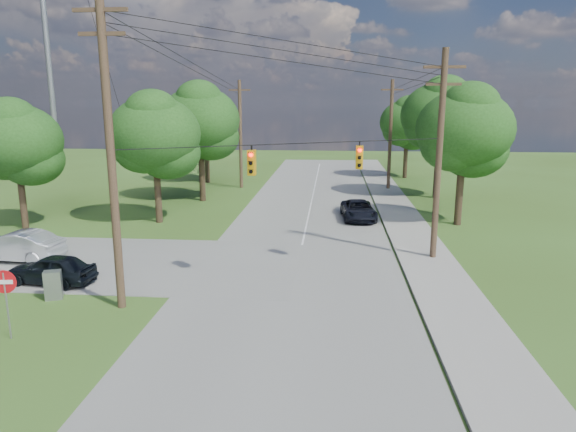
# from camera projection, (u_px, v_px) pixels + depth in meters

# --- Properties ---
(ground) EXTENTS (140.00, 140.00, 0.00)m
(ground) POSITION_uv_depth(u_px,v_px,m) (235.00, 315.00, 19.56)
(ground) COLOR #39561C
(ground) RESTS_ON ground
(main_road) EXTENTS (10.00, 100.00, 0.03)m
(main_road) POSITION_uv_depth(u_px,v_px,m) (296.00, 274.00, 24.26)
(main_road) COLOR gray
(main_road) RESTS_ON ground
(sidewalk_east) EXTENTS (2.60, 100.00, 0.12)m
(sidewalk_east) POSITION_uv_depth(u_px,v_px,m) (440.00, 277.00, 23.69)
(sidewalk_east) COLOR gray
(sidewalk_east) RESTS_ON ground
(pole_sw) EXTENTS (2.00, 0.32, 12.00)m
(pole_sw) POSITION_uv_depth(u_px,v_px,m) (110.00, 149.00, 19.00)
(pole_sw) COLOR brown
(pole_sw) RESTS_ON ground
(pole_ne) EXTENTS (2.00, 0.32, 10.50)m
(pole_ne) POSITION_uv_depth(u_px,v_px,m) (439.00, 153.00, 25.43)
(pole_ne) COLOR brown
(pole_ne) RESTS_ON ground
(pole_north_e) EXTENTS (2.00, 0.32, 10.00)m
(pole_north_e) POSITION_uv_depth(u_px,v_px,m) (390.00, 134.00, 46.91)
(pole_north_e) COLOR brown
(pole_north_e) RESTS_ON ground
(pole_north_w) EXTENTS (2.00, 0.32, 10.00)m
(pole_north_w) POSITION_uv_depth(u_px,v_px,m) (240.00, 134.00, 48.07)
(pole_north_w) COLOR brown
(pole_north_w) RESTS_ON ground
(power_lines) EXTENTS (13.93, 29.62, 4.93)m
(power_lines) POSITION_uv_depth(u_px,v_px,m) (296.00, 80.00, 28.70)
(power_lines) COLOR black
(power_lines) RESTS_ON ground
(traffic_signals) EXTENTS (4.91, 3.27, 1.05)m
(traffic_signals) POSITION_uv_depth(u_px,v_px,m) (308.00, 159.00, 22.48)
(traffic_signals) COLOR #C98F0B
(traffic_signals) RESTS_ON ground
(tree_w_near) EXTENTS (6.00, 6.00, 8.40)m
(tree_w_near) POSITION_uv_depth(u_px,v_px,m) (155.00, 134.00, 33.55)
(tree_w_near) COLOR #473123
(tree_w_near) RESTS_ON ground
(tree_w_mid) EXTENTS (6.40, 6.40, 9.22)m
(tree_w_mid) POSITION_uv_depth(u_px,v_px,m) (200.00, 120.00, 41.11)
(tree_w_mid) COLOR #473123
(tree_w_mid) RESTS_ON ground
(tree_w_far) EXTENTS (6.00, 6.00, 8.73)m
(tree_w_far) POSITION_uv_depth(u_px,v_px,m) (206.00, 120.00, 51.08)
(tree_w_far) COLOR #473123
(tree_w_far) RESTS_ON ground
(tree_e_near) EXTENTS (6.20, 6.20, 8.81)m
(tree_e_near) POSITION_uv_depth(u_px,v_px,m) (464.00, 130.00, 32.79)
(tree_e_near) COLOR #473123
(tree_e_near) RESTS_ON ground
(tree_e_mid) EXTENTS (6.60, 6.60, 9.64)m
(tree_e_mid) POSITION_uv_depth(u_px,v_px,m) (441.00, 116.00, 42.34)
(tree_e_mid) COLOR #473123
(tree_e_mid) RESTS_ON ground
(tree_e_far) EXTENTS (5.80, 5.80, 8.32)m
(tree_e_far) POSITION_uv_depth(u_px,v_px,m) (407.00, 122.00, 54.31)
(tree_e_far) COLOR #473123
(tree_e_far) RESTS_ON ground
(tree_cross_n) EXTENTS (5.60, 5.60, 7.91)m
(tree_cross_n) POSITION_uv_depth(u_px,v_px,m) (16.00, 141.00, 31.85)
(tree_cross_n) COLOR #473123
(tree_cross_n) RESTS_ON ground
(car_cross_dark) EXTENTS (4.07, 2.09, 1.33)m
(car_cross_dark) POSITION_uv_depth(u_px,v_px,m) (52.00, 269.00, 22.76)
(car_cross_dark) COLOR black
(car_cross_dark) RESTS_ON cross_road
(car_cross_silver) EXTENTS (4.79, 1.99, 1.54)m
(car_cross_silver) POSITION_uv_depth(u_px,v_px,m) (16.00, 246.00, 26.06)
(car_cross_silver) COLOR silver
(car_cross_silver) RESTS_ON cross_road
(car_main_north) EXTENTS (2.52, 4.83, 1.30)m
(car_main_north) POSITION_uv_depth(u_px,v_px,m) (358.00, 210.00, 35.44)
(car_main_north) COLOR black
(car_main_north) RESTS_ON main_road
(control_cabinet) EXTENTS (0.79, 0.68, 1.20)m
(control_cabinet) POSITION_uv_depth(u_px,v_px,m) (53.00, 285.00, 21.05)
(control_cabinet) COLOR gray
(control_cabinet) RESTS_ON ground
(do_not_enter_sign) EXTENTS (0.82, 0.15, 2.46)m
(do_not_enter_sign) POSITION_uv_depth(u_px,v_px,m) (5.00, 289.00, 17.21)
(do_not_enter_sign) COLOR gray
(do_not_enter_sign) RESTS_ON ground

